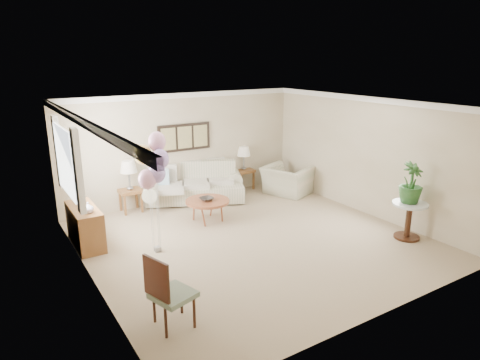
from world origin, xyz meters
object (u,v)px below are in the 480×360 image
(accent_chair, at_px, (168,291))
(balloon_cluster, at_px, (153,162))
(coffee_table, at_px, (207,202))
(armchair, at_px, (287,180))
(sofa, at_px, (194,186))

(accent_chair, bearing_deg, balloon_cluster, 71.97)
(coffee_table, xyz_separation_m, armchair, (2.61, 0.60, -0.08))
(coffee_table, height_order, balloon_cluster, balloon_cluster)
(accent_chair, height_order, balloon_cluster, balloon_cluster)
(accent_chair, xyz_separation_m, balloon_cluster, (0.72, 2.22, 1.15))
(coffee_table, bearing_deg, balloon_cluster, -150.51)
(sofa, xyz_separation_m, balloon_cluster, (-1.83, -2.22, 1.30))
(coffee_table, relative_size, balloon_cluster, 0.43)
(coffee_table, relative_size, accent_chair, 0.93)
(sofa, distance_m, accent_chair, 5.12)
(coffee_table, relative_size, armchair, 0.85)
(armchair, relative_size, balloon_cluster, 0.51)
(balloon_cluster, bearing_deg, coffee_table, 29.49)
(sofa, bearing_deg, balloon_cluster, -129.63)
(armchair, xyz_separation_m, accent_chair, (-4.81, -3.65, 0.16))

